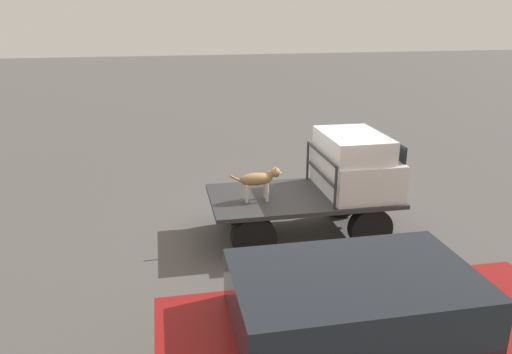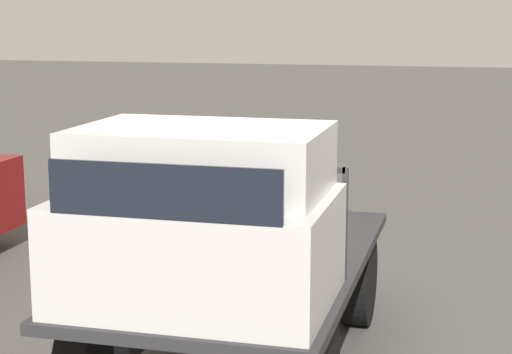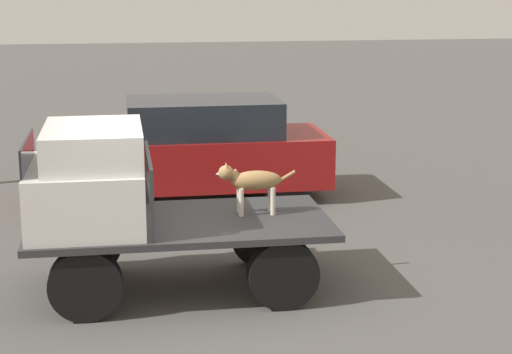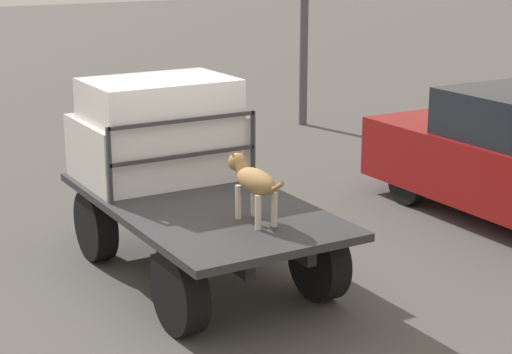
# 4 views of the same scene
# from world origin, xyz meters

# --- Properties ---
(ground_plane) EXTENTS (80.00, 80.00, 0.00)m
(ground_plane) POSITION_xyz_m (0.00, 0.00, 0.00)
(ground_plane) COLOR #514F4C
(flatbed_truck) EXTENTS (3.54, 1.86, 0.87)m
(flatbed_truck) POSITION_xyz_m (0.00, 0.00, 0.61)
(flatbed_truck) COLOR black
(flatbed_truck) RESTS_ON ground
(truck_cab) EXTENTS (1.30, 1.74, 1.15)m
(truck_cab) POSITION_xyz_m (1.04, 0.00, 1.41)
(truck_cab) COLOR silver
(truck_cab) RESTS_ON flatbed_truck
(truck_headboard) EXTENTS (0.04, 1.74, 0.81)m
(truck_headboard) POSITION_xyz_m (0.35, 0.00, 1.40)
(truck_headboard) COLOR #2D2D30
(truck_headboard) RESTS_ON flatbed_truck
(dog) EXTENTS (0.98, 0.24, 0.65)m
(dog) POSITION_xyz_m (-0.87, -0.14, 1.28)
(dog) COLOR beige
(dog) RESTS_ON flatbed_truck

